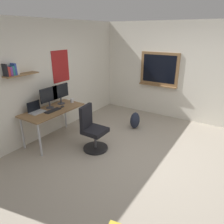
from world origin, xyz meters
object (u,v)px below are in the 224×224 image
object	(u,v)px
office_chair	(92,131)
computer_mouse	(62,107)
monitor_secondary	(61,93)
desk	(53,113)
monitor_primary	(49,96)
coffee_mug	(72,101)
keyboard	(53,111)
backpack	(135,120)
laptop	(36,110)

from	to	relation	value
office_chair	computer_mouse	distance (m)	0.94
monitor_secondary	computer_mouse	bearing A→B (deg)	-130.73
desk	office_chair	distance (m)	1.00
office_chair	monitor_primary	bearing A→B (deg)	96.76
desk	coffee_mug	size ratio (longest dim) A/B	14.83
keyboard	backpack	world-z (taller)	keyboard
keyboard	coffee_mug	size ratio (longest dim) A/B	4.02
laptop	backpack	size ratio (longest dim) A/B	0.73
monitor_secondary	backpack	world-z (taller)	monitor_secondary
monitor_primary	backpack	world-z (taller)	monitor_primary
laptop	computer_mouse	distance (m)	0.57
office_chair	laptop	size ratio (longest dim) A/B	3.06
monitor_secondary	coffee_mug	distance (m)	0.34
monitor_primary	coffee_mug	xyz separation A→B (m)	(0.55, -0.14, -0.22)
computer_mouse	backpack	size ratio (longest dim) A/B	0.25
monitor_primary	keyboard	distance (m)	0.34
laptop	monitor_primary	bearing A→B (deg)	-8.05
computer_mouse	coffee_mug	size ratio (longest dim) A/B	1.13
monitor_primary	backpack	distance (m)	2.18
monitor_secondary	keyboard	world-z (taller)	monitor_secondary
office_chair	keyboard	xyz separation A→B (m)	(-0.23, 0.87, 0.35)
monitor_secondary	coffee_mug	xyz separation A→B (m)	(0.21, -0.14, -0.22)
office_chair	keyboard	distance (m)	0.97
desk	laptop	world-z (taller)	laptop
laptop	monitor_secondary	distance (m)	0.72
laptop	monitor_secondary	xyz separation A→B (m)	(0.68, -0.05, 0.22)
coffee_mug	computer_mouse	bearing A→B (deg)	-172.31
coffee_mug	backpack	size ratio (longest dim) A/B	0.22
monitor_secondary	backpack	bearing A→B (deg)	-49.16
monitor_secondary	coffee_mug	bearing A→B (deg)	-34.02
laptop	monitor_primary	distance (m)	0.41
laptop	monitor_secondary	world-z (taller)	monitor_secondary
monitor_primary	keyboard	size ratio (longest dim) A/B	1.25
monitor_secondary	computer_mouse	xyz separation A→B (m)	(-0.16, -0.19, -0.25)
desk	coffee_mug	bearing A→B (deg)	-3.21
keyboard	computer_mouse	distance (m)	0.28
laptop	computer_mouse	size ratio (longest dim) A/B	2.98
desk	keyboard	distance (m)	0.14
backpack	laptop	bearing A→B (deg)	142.90
office_chair	laptop	distance (m)	1.27
coffee_mug	backpack	world-z (taller)	coffee_mug
desk	keyboard	size ratio (longest dim) A/B	3.69
desk	laptop	distance (m)	0.37
office_chair	coffee_mug	bearing A→B (deg)	65.47
laptop	coffee_mug	xyz separation A→B (m)	(0.89, -0.19, -0.01)
computer_mouse	monitor_primary	bearing A→B (deg)	133.13
desk	office_chair	size ratio (longest dim) A/B	1.44
monitor_secondary	backpack	distance (m)	1.96
desk	office_chair	bearing A→B (deg)	-80.50
monitor_primary	backpack	bearing A→B (deg)	-41.84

